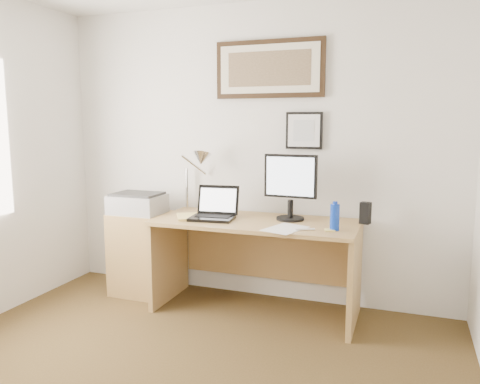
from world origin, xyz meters
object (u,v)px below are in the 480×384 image
at_px(water_bottle, 335,217).
at_px(desk, 259,247).
at_px(book, 177,217).
at_px(lcd_monitor, 290,184).
at_px(side_cabinet, 143,253).
at_px(printer, 138,203).
at_px(laptop, 214,212).

bearing_deg(water_bottle, desk, 161.19).
distance_m(book, desk, 0.70).
height_order(water_bottle, lcd_monitor, lcd_monitor).
relative_size(water_bottle, desk, 0.12).
bearing_deg(water_bottle, side_cabinet, 173.93).
relative_size(desk, lcd_monitor, 3.08).
bearing_deg(lcd_monitor, book, -164.24).
bearing_deg(water_bottle, printer, 174.71).
height_order(laptop, printer, laptop).
relative_size(book, laptop, 0.72).
xyz_separation_m(laptop, lcd_monitor, (0.58, 0.15, 0.23)).
distance_m(book, lcd_monitor, 0.95).
relative_size(side_cabinet, printer, 1.66).
xyz_separation_m(water_bottle, lcd_monitor, (-0.39, 0.24, 0.19)).
bearing_deg(printer, water_bottle, -5.29).
xyz_separation_m(book, printer, (-0.47, 0.16, 0.06)).
bearing_deg(desk, book, -160.29).
height_order(book, laptop, laptop).
bearing_deg(book, water_bottle, 0.22).
relative_size(lcd_monitor, printer, 1.18).
distance_m(lcd_monitor, printer, 1.36).
distance_m(laptop, printer, 0.76).
relative_size(water_bottle, laptop, 0.52).
bearing_deg(printer, side_cabinet, 46.27).
xyz_separation_m(book, lcd_monitor, (0.87, 0.25, 0.28)).
distance_m(side_cabinet, laptop, 0.86).
height_order(book, lcd_monitor, lcd_monitor).
relative_size(desk, laptop, 4.38).
bearing_deg(desk, printer, -177.01).
height_order(side_cabinet, lcd_monitor, lcd_monitor).
xyz_separation_m(lcd_monitor, printer, (-1.34, -0.08, -0.22)).
height_order(side_cabinet, printer, printer).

